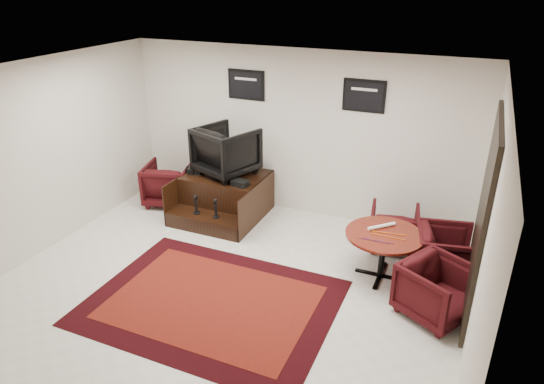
{
  "coord_description": "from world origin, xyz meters",
  "views": [
    {
      "loc": [
        2.71,
        -4.8,
        3.86
      ],
      "look_at": [
        0.25,
        0.9,
        1.04
      ],
      "focal_mm": 32.0,
      "sensor_mm": 36.0,
      "label": 1
    }
  ],
  "objects_px": {
    "meeting_table": "(384,239)",
    "table_chair_back": "(394,226)",
    "shine_chair": "(226,148)",
    "armchair_side": "(169,181)",
    "shine_podium": "(224,197)",
    "table_chair_corner": "(437,288)",
    "table_chair_window": "(446,251)"
  },
  "relations": [
    {
      "from": "meeting_table",
      "to": "table_chair_back",
      "type": "height_order",
      "value": "table_chair_back"
    },
    {
      "from": "shine_chair",
      "to": "table_chair_back",
      "type": "distance_m",
      "value": 3.01
    },
    {
      "from": "table_chair_back",
      "to": "armchair_side",
      "type": "bearing_deg",
      "value": -8.42
    },
    {
      "from": "shine_podium",
      "to": "armchair_side",
      "type": "xyz_separation_m",
      "value": [
        -1.13,
        0.01,
        0.09
      ]
    },
    {
      "from": "table_chair_corner",
      "to": "table_chair_window",
      "type": "bearing_deg",
      "value": 28.34
    },
    {
      "from": "armchair_side",
      "to": "table_chair_corner",
      "type": "xyz_separation_m",
      "value": [
        4.82,
        -1.43,
        -0.02
      ]
    },
    {
      "from": "shine_podium",
      "to": "shine_chair",
      "type": "bearing_deg",
      "value": 90.0
    },
    {
      "from": "table_chair_corner",
      "to": "table_chair_back",
      "type": "bearing_deg",
      "value": 57.4
    },
    {
      "from": "shine_podium",
      "to": "table_chair_window",
      "type": "xyz_separation_m",
      "value": [
        3.7,
        -0.49,
        0.07
      ]
    },
    {
      "from": "meeting_table",
      "to": "table_chair_back",
      "type": "xyz_separation_m",
      "value": [
        -0.0,
        0.88,
        -0.23
      ]
    },
    {
      "from": "shine_chair",
      "to": "armchair_side",
      "type": "height_order",
      "value": "shine_chair"
    },
    {
      "from": "table_chair_window",
      "to": "armchair_side",
      "type": "bearing_deg",
      "value": 72.25
    },
    {
      "from": "shine_chair",
      "to": "table_chair_window",
      "type": "height_order",
      "value": "shine_chair"
    },
    {
      "from": "table_chair_window",
      "to": "meeting_table",
      "type": "bearing_deg",
      "value": 102.35
    },
    {
      "from": "shine_chair",
      "to": "table_chair_back",
      "type": "height_order",
      "value": "shine_chair"
    },
    {
      "from": "shine_podium",
      "to": "table_chair_window",
      "type": "distance_m",
      "value": 3.73
    },
    {
      "from": "table_chair_window",
      "to": "shine_podium",
      "type": "bearing_deg",
      "value": 70.63
    },
    {
      "from": "shine_chair",
      "to": "table_chair_window",
      "type": "relative_size",
      "value": 1.15
    },
    {
      "from": "shine_chair",
      "to": "meeting_table",
      "type": "xyz_separation_m",
      "value": [
        2.91,
        -0.99,
        -0.57
      ]
    },
    {
      "from": "meeting_table",
      "to": "table_chair_back",
      "type": "relative_size",
      "value": 1.44
    },
    {
      "from": "shine_chair",
      "to": "table_chair_window",
      "type": "xyz_separation_m",
      "value": [
        3.7,
        -0.64,
        -0.77
      ]
    },
    {
      "from": "meeting_table",
      "to": "armchair_side",
      "type": "bearing_deg",
      "value": 167.98
    },
    {
      "from": "table_chair_back",
      "to": "table_chair_window",
      "type": "xyz_separation_m",
      "value": [
        0.79,
        -0.52,
        0.03
      ]
    },
    {
      "from": "shine_podium",
      "to": "table_chair_corner",
      "type": "relative_size",
      "value": 1.79
    },
    {
      "from": "shine_podium",
      "to": "table_chair_window",
      "type": "relative_size",
      "value": 1.8
    },
    {
      "from": "shine_chair",
      "to": "table_chair_window",
      "type": "bearing_deg",
      "value": -169.36
    },
    {
      "from": "shine_podium",
      "to": "table_chair_window",
      "type": "bearing_deg",
      "value": -7.61
    },
    {
      "from": "shine_chair",
      "to": "table_chair_corner",
      "type": "relative_size",
      "value": 1.15
    },
    {
      "from": "armchair_side",
      "to": "table_chair_window",
      "type": "bearing_deg",
      "value": 158.18
    },
    {
      "from": "shine_podium",
      "to": "armchair_side",
      "type": "height_order",
      "value": "armchair_side"
    },
    {
      "from": "armchair_side",
      "to": "meeting_table",
      "type": "height_order",
      "value": "armchair_side"
    },
    {
      "from": "meeting_table",
      "to": "table_chair_window",
      "type": "height_order",
      "value": "table_chair_window"
    }
  ]
}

